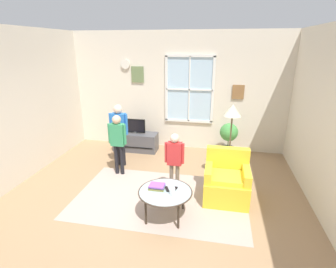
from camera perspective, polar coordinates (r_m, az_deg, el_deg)
name	(u,v)px	position (r m, az deg, el deg)	size (l,w,h in m)	color
ground_plane	(150,206)	(4.67, -3.98, -15.33)	(6.03, 6.22, 0.02)	#9E7A56
back_wall	(178,91)	(6.76, 2.18, 9.26)	(5.43, 0.17, 2.95)	beige
area_rug	(161,198)	(4.85, -1.63, -13.71)	(3.03, 1.90, 0.01)	tan
tv_stand	(136,142)	(6.82, -7.04, -1.67)	(1.12, 0.46, 0.47)	#4C4C51
television	(135,126)	(6.68, -7.19, 1.76)	(0.52, 0.08, 0.37)	#4C4C4C
armchair	(226,182)	(4.80, 12.62, -10.12)	(0.76, 0.74, 0.87)	yellow
coffee_table	(165,193)	(4.17, -0.60, -12.67)	(0.85, 0.85, 0.46)	#99B2B7
book_stack	(157,187)	(4.21, -2.43, -11.40)	(0.25, 0.18, 0.07)	olive
cup	(172,191)	(4.06, 0.97, -12.40)	(0.09, 0.09, 0.10)	white
remote_near_books	(167,189)	(4.19, -0.22, -11.91)	(0.04, 0.14, 0.02)	black
remote_near_cup	(175,189)	(4.19, 1.49, -11.95)	(0.04, 0.14, 0.02)	black
person_red_shirt	(175,157)	(4.64, 1.44, -5.05)	(0.35, 0.16, 1.17)	#726656
person_blue_shirt	(119,128)	(5.83, -10.62, 1.26)	(0.42, 0.19, 1.41)	black
person_green_shirt	(118,138)	(5.43, -10.92, -0.89)	(0.39, 0.18, 1.29)	black
potted_plant_by_window	(229,137)	(6.47, 13.06, -0.73)	(0.43, 0.43, 0.84)	#4C565B
floor_lamp	(232,118)	(5.00, 13.80, 3.36)	(0.32, 0.32, 1.58)	black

